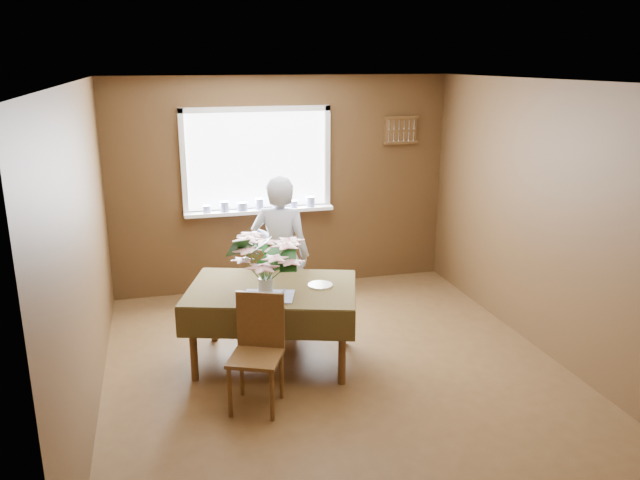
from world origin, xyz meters
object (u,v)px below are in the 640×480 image
object	(u,v)px
dining_table	(272,296)
chair_far	(272,281)
seated_woman	(280,255)
flower_bouquet	(265,256)
chair_near	(258,346)

from	to	relation	value
dining_table	chair_far	xyz separation A→B (m)	(0.13, 0.73, -0.12)
seated_woman	flower_bouquet	size ratio (longest dim) A/B	2.53
seated_woman	flower_bouquet	xyz separation A→B (m)	(-0.30, -0.84, 0.27)
chair_far	chair_near	distance (m)	1.47
seated_woman	chair_near	bearing A→B (deg)	94.66
chair_far	chair_near	xyz separation A→B (m)	(-0.38, -1.42, -0.01)
dining_table	flower_bouquet	world-z (taller)	flower_bouquet
dining_table	flower_bouquet	bearing A→B (deg)	-97.73
dining_table	seated_woman	bearing A→B (deg)	90.00
chair_far	chair_near	bearing A→B (deg)	109.89
dining_table	chair_far	bearing A→B (deg)	97.50
chair_near	seated_woman	size ratio (longest dim) A/B	0.57
chair_far	seated_woman	xyz separation A→B (m)	(0.08, -0.08, 0.29)
chair_near	seated_woman	distance (m)	1.44
chair_near	flower_bouquet	size ratio (longest dim) A/B	1.43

